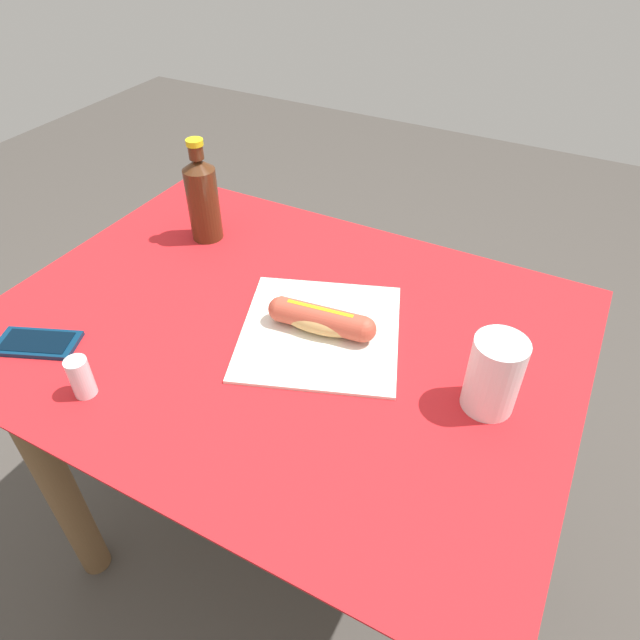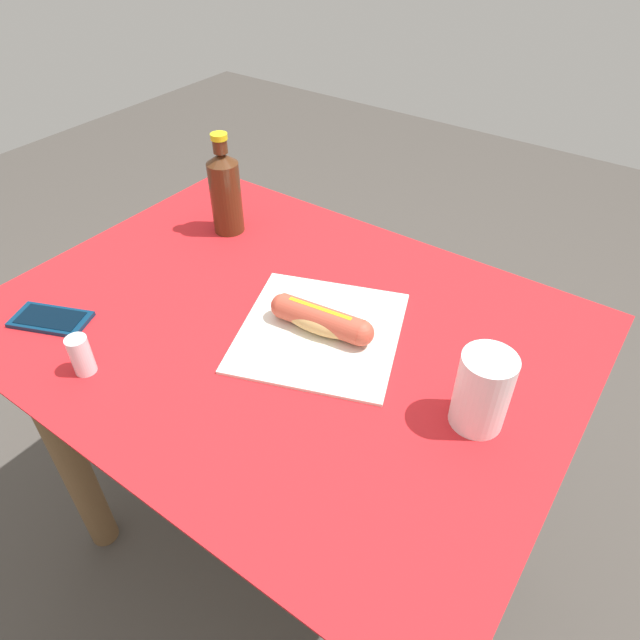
% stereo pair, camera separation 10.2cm
% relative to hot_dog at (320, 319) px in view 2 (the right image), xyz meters
% --- Properties ---
extents(ground_plane, '(6.00, 6.00, 0.00)m').
position_rel_hot_dog_xyz_m(ground_plane, '(-0.08, -0.02, -0.80)').
color(ground_plane, '#47423D').
rests_on(ground_plane, ground).
extents(dining_table, '(1.07, 0.81, 0.77)m').
position_rel_hot_dog_xyz_m(dining_table, '(-0.08, -0.02, -0.19)').
color(dining_table, brown).
rests_on(dining_table, ground).
extents(paper_wrapper, '(0.37, 0.38, 0.01)m').
position_rel_hot_dog_xyz_m(paper_wrapper, '(-0.00, 0.00, -0.03)').
color(paper_wrapper, silver).
rests_on(paper_wrapper, dining_table).
extents(hot_dog, '(0.21, 0.07, 0.05)m').
position_rel_hot_dog_xyz_m(hot_dog, '(0.00, 0.00, 0.00)').
color(hot_dog, tan).
rests_on(hot_dog, paper_wrapper).
extents(cell_phone, '(0.16, 0.12, 0.01)m').
position_rel_hot_dog_xyz_m(cell_phone, '(-0.43, -0.26, -0.03)').
color(cell_phone, '#0A2D4C').
rests_on(cell_phone, dining_table).
extents(soda_bottle, '(0.07, 0.07, 0.23)m').
position_rel_hot_dog_xyz_m(soda_bottle, '(-0.38, 0.17, 0.07)').
color(soda_bottle, '#4C2814').
rests_on(soda_bottle, dining_table).
extents(drinking_cup, '(0.08, 0.08, 0.13)m').
position_rel_hot_dog_xyz_m(drinking_cup, '(0.32, -0.03, 0.03)').
color(drinking_cup, white).
rests_on(drinking_cup, dining_table).
extents(salt_shaker, '(0.04, 0.04, 0.07)m').
position_rel_hot_dog_xyz_m(salt_shaker, '(-0.27, -0.31, 0.00)').
color(salt_shaker, silver).
rests_on(salt_shaker, dining_table).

